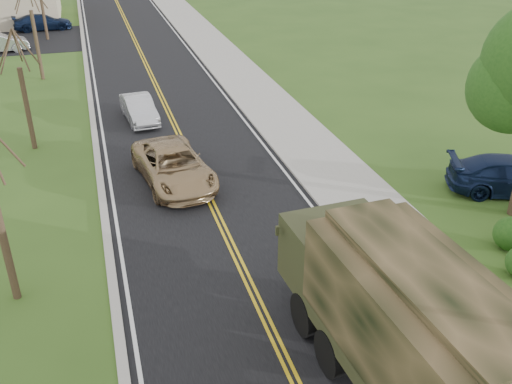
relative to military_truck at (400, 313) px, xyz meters
name	(u,v)px	position (x,y,z in m)	size (l,w,h in m)	color
road	(140,50)	(-2.24, 36.42, -2.30)	(8.00, 120.00, 0.01)	black
curb_right	(192,46)	(1.91, 36.42, -2.24)	(0.30, 120.00, 0.12)	#9E998E
sidewalk_right	(213,45)	(3.66, 36.42, -2.25)	(3.20, 120.00, 0.10)	#9E998E
curb_left	(85,54)	(-6.39, 36.42, -2.25)	(0.30, 120.00, 0.10)	#9E998E
bare_tree_a	(0,224)	(-9.24, 6.42, 0.32)	(1.93, 2.26, 6.08)	#38281C
bare_tree_b	(25,99)	(-9.24, 18.42, 0.17)	(1.83, 2.14, 5.73)	#38281C
bare_tree_c	(36,37)	(-9.24, 30.42, 0.47)	(2.04, 2.39, 6.42)	#38281C
bare_tree_d	(43,8)	(-9.24, 42.42, 0.25)	(1.88, 2.20, 5.91)	#38281C
military_truck	(400,313)	(0.00, 0.00, 0.00)	(3.24, 8.21, 4.02)	black
suv_champagne	(174,166)	(-3.33, 12.83, -1.52)	(2.58, 5.60, 1.56)	tan
sedan_silver	(139,109)	(-3.92, 20.75, -1.63)	(1.42, 4.08, 1.34)	#B3B3B8
lot_car_navy	(43,22)	(-9.68, 46.42, -1.58)	(2.02, 4.98, 1.45)	#0F1B37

